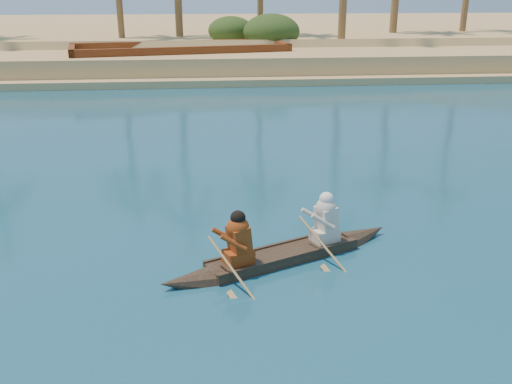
{
  "coord_description": "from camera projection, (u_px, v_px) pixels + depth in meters",
  "views": [
    {
      "loc": [
        6.58,
        -6.35,
        4.74
      ],
      "look_at": [
        7.62,
        4.25,
        0.89
      ],
      "focal_mm": 40.0,
      "sensor_mm": 36.0,
      "label": 1
    }
  ],
  "objects": [
    {
      "name": "canoe",
      "position": [
        283.0,
        247.0,
        10.41
      ],
      "size": [
        4.64,
        2.54,
        1.32
      ],
      "rotation": [
        0.0,
        0.0,
        0.42
      ],
      "color": "#3F3422",
      "rests_on": "ground"
    },
    {
      "name": "sandy_embankment",
      "position": [
        124.0,
        37.0,
        50.66
      ],
      "size": [
        150.0,
        51.0,
        1.5
      ],
      "color": "tan",
      "rests_on": "ground"
    },
    {
      "name": "barge_mid",
      "position": [
        181.0,
        62.0,
        32.49
      ],
      "size": [
        12.56,
        6.13,
        2.0
      ],
      "rotation": [
        0.0,
        0.0,
        0.18
      ],
      "color": "brown",
      "rests_on": "ground"
    },
    {
      "name": "shrub_cluster",
      "position": [
        94.0,
        46.0,
        36.03
      ],
      "size": [
        100.0,
        6.0,
        2.4
      ],
      "primitive_type": null,
      "color": "#1F3C16",
      "rests_on": "ground"
    }
  ]
}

